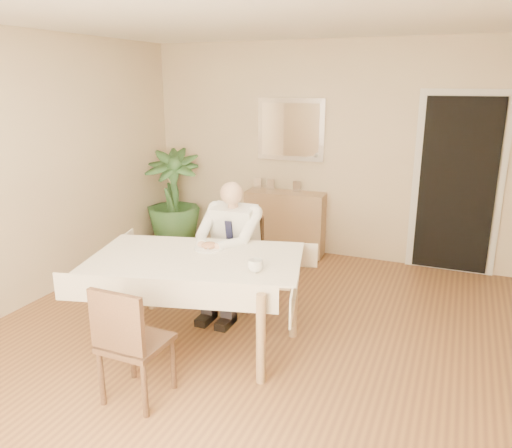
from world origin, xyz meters
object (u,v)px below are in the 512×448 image
at_px(chair_near, 129,339).
at_px(sideboard, 285,223).
at_px(chair_far, 241,254).
at_px(coffee_mug, 255,266).
at_px(seated_man, 228,243).
at_px(dining_table, 196,267).
at_px(potted_palm, 173,198).

relative_size(chair_near, sideboard, 0.87).
distance_m(chair_far, sideboard, 1.54).
relative_size(chair_far, coffee_mug, 7.34).
relative_size(chair_far, seated_man, 0.70).
bearing_deg(seated_man, sideboard, 92.43).
bearing_deg(sideboard, coffee_mug, -79.20).
relative_size(dining_table, chair_near, 2.28).
distance_m(chair_near, seated_man, 1.54).
xyz_separation_m(seated_man, potted_palm, (-1.56, 1.57, -0.05)).
height_order(chair_near, seated_man, seated_man).
height_order(dining_table, coffee_mug, coffee_mug).
xyz_separation_m(chair_near, coffee_mug, (0.57, 0.81, 0.32)).
bearing_deg(potted_palm, dining_table, -54.19).
xyz_separation_m(chair_far, coffee_mug, (0.57, -0.99, 0.31)).
bearing_deg(dining_table, sideboard, 77.56).
height_order(chair_far, seated_man, seated_man).
relative_size(dining_table, seated_man, 1.57).
bearing_deg(potted_palm, chair_far, -39.49).
height_order(dining_table, potted_palm, potted_palm).
height_order(seated_man, coffee_mug, seated_man).
height_order(chair_near, potted_palm, potted_palm).
distance_m(chair_far, coffee_mug, 1.19).
height_order(coffee_mug, potted_palm, potted_palm).
bearing_deg(potted_palm, coffee_mug, -46.90).
bearing_deg(sideboard, potted_palm, -173.91).
relative_size(seated_man, potted_palm, 0.98).
bearing_deg(coffee_mug, chair_far, 119.90).
distance_m(seated_man, sideboard, 1.85).
height_order(seated_man, sideboard, seated_man).
distance_m(seated_man, coffee_mug, 0.91).
bearing_deg(coffee_mug, sideboard, 104.35).
relative_size(chair_near, coffee_mug, 7.24).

